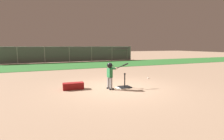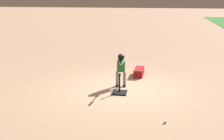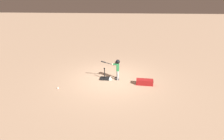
{
  "view_description": "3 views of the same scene",
  "coord_description": "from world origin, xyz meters",
  "px_view_note": "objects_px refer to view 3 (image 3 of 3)",
  "views": [
    {
      "loc": [
        -2.96,
        -6.66,
        1.78
      ],
      "look_at": [
        -0.26,
        -0.07,
        0.8
      ],
      "focal_mm": 28.0,
      "sensor_mm": 36.0,
      "label": 1
    },
    {
      "loc": [
        9.53,
        0.91,
        3.15
      ],
      "look_at": [
        0.11,
        -0.33,
        0.67
      ],
      "focal_mm": 50.0,
      "sensor_mm": 36.0,
      "label": 2
    },
    {
      "loc": [
        -0.82,
        8.49,
        4.06
      ],
      "look_at": [
        -0.08,
        0.1,
        0.59
      ],
      "focal_mm": 28.0,
      "sensor_mm": 36.0,
      "label": 3
    }
  ],
  "objects_px": {
    "batter_child": "(117,67)",
    "baseball": "(58,88)",
    "equipment_bag": "(145,82)",
    "batting_tee": "(105,78)"
  },
  "relations": [
    {
      "from": "batter_child",
      "to": "equipment_bag",
      "type": "distance_m",
      "value": 1.64
    },
    {
      "from": "baseball",
      "to": "equipment_bag",
      "type": "distance_m",
      "value": 4.29
    },
    {
      "from": "equipment_bag",
      "to": "baseball",
      "type": "bearing_deg",
      "value": 15.13
    },
    {
      "from": "batter_child",
      "to": "equipment_bag",
      "type": "relative_size",
      "value": 1.32
    },
    {
      "from": "batter_child",
      "to": "equipment_bag",
      "type": "xyz_separation_m",
      "value": [
        -1.44,
        0.54,
        -0.56
      ]
    },
    {
      "from": "batting_tee",
      "to": "equipment_bag",
      "type": "relative_size",
      "value": 0.74
    },
    {
      "from": "batter_child",
      "to": "baseball",
      "type": "xyz_separation_m",
      "value": [
        2.77,
        1.37,
        -0.66
      ]
    },
    {
      "from": "baseball",
      "to": "batter_child",
      "type": "bearing_deg",
      "value": -153.64
    },
    {
      "from": "batting_tee",
      "to": "baseball",
      "type": "distance_m",
      "value": 2.5
    },
    {
      "from": "batter_child",
      "to": "baseball",
      "type": "bearing_deg",
      "value": 26.36
    }
  ]
}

